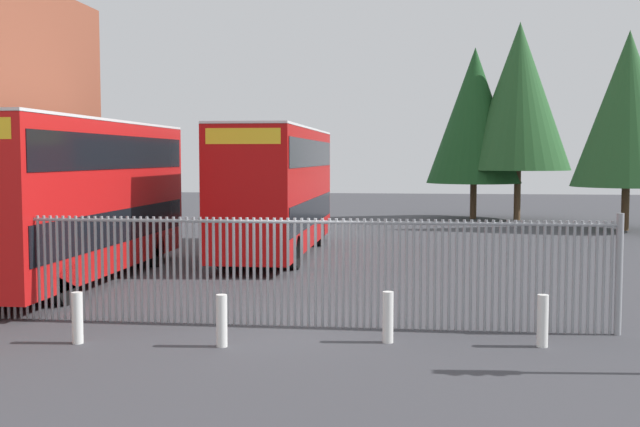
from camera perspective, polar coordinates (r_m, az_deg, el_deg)
name	(u,v)px	position (r m, az deg, el deg)	size (l,w,h in m)	color
ground_plane	(336,269)	(23.63, 1.18, -4.14)	(100.00, 100.00, 0.00)	#3D3D42
palisade_fence	(244,268)	(15.80, -5.62, -3.98)	(14.79, 0.14, 2.35)	gray
double_decker_bus_near_gate	(78,193)	(22.18, -17.40, 1.42)	(2.54, 10.81, 4.42)	red
double_decker_bus_behind_fence_left	(277,186)	(26.90, -3.16, 2.05)	(2.54, 10.81, 4.42)	#B70C0C
bollard_near_left	(77,318)	(14.97, -17.44, -7.35)	(0.20, 0.20, 0.95)	silver
bollard_center_front	(222,321)	(14.17, -7.25, -7.84)	(0.20, 0.20, 0.95)	silver
bollard_near_right	(388,317)	(14.41, 5.03, -7.61)	(0.20, 0.20, 0.95)	silver
bollard_far_right	(543,321)	(14.60, 16.08, -7.61)	(0.20, 0.20, 0.95)	silver
tree_tall_back	(519,97)	(43.43, 14.45, 8.34)	(5.55, 5.55, 10.65)	#4C3823
tree_short_side	(628,109)	(38.75, 21.74, 7.17)	(5.04, 5.04, 9.25)	#4C3823
tree_mid_row	(475,116)	(43.86, 11.31, 7.08)	(5.21, 5.21, 9.44)	#4C3823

